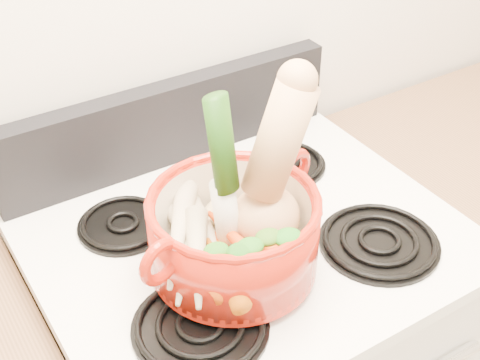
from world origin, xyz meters
TOP-DOWN VIEW (x-y plane):
  - cooktop at (0.00, 1.40)m, footprint 0.78×0.67m
  - control_backsplash at (0.00, 1.70)m, footprint 0.76×0.05m
  - burner_front_left at (-0.19, 1.24)m, footprint 0.22×0.22m
  - burner_front_right at (0.19, 1.24)m, footprint 0.22×0.22m
  - burner_back_left at (-0.19, 1.54)m, footprint 0.17×0.17m
  - burner_back_right at (0.19, 1.54)m, footprint 0.17×0.17m
  - dutch_oven at (-0.08, 1.32)m, footprint 0.36×0.36m
  - pot_handle_left at (-0.23, 1.28)m, footprint 0.08×0.04m
  - pot_handle_right at (0.08, 1.37)m, footprint 0.08×0.04m
  - squash at (-0.01, 1.32)m, footprint 0.23×0.16m
  - leek at (-0.08, 1.34)m, footprint 0.07×0.10m
  - ginger at (-0.05, 1.41)m, footprint 0.09×0.08m
  - parsnip_0 at (-0.11, 1.34)m, footprint 0.07×0.23m
  - parsnip_1 at (-0.16, 1.33)m, footprint 0.16×0.18m
  - parsnip_2 at (-0.13, 1.37)m, footprint 0.05×0.18m
  - parsnip_3 at (-0.16, 1.30)m, footprint 0.13×0.20m
  - parsnip_4 at (-0.16, 1.37)m, footprint 0.17×0.21m
  - carrot_0 at (-0.10, 1.30)m, footprint 0.06×0.18m
  - carrot_1 at (-0.13, 1.26)m, footprint 0.06×0.16m
  - carrot_2 at (-0.04, 1.29)m, footprint 0.07×0.19m
  - carrot_3 at (-0.12, 1.26)m, footprint 0.13×0.11m
  - carrot_4 at (-0.08, 1.30)m, footprint 0.04×0.17m

SIDE VIEW (x-z plane):
  - cooktop at x=0.00m, z-range 0.92..0.95m
  - burner_front_left at x=-0.19m, z-range 0.95..0.97m
  - burner_front_right at x=0.19m, z-range 0.95..0.97m
  - burner_back_left at x=-0.19m, z-range 0.95..0.97m
  - burner_back_right at x=0.19m, z-range 0.95..0.97m
  - carrot_0 at x=-0.10m, z-range 0.99..1.04m
  - ginger at x=-0.05m, z-range 1.00..1.04m
  - parsnip_0 at x=-0.11m, z-range 0.99..1.05m
  - carrot_1 at x=-0.13m, z-range 1.00..1.05m
  - parsnip_1 at x=-0.16m, z-range 1.00..1.05m
  - parsnip_2 at x=-0.13m, z-range 1.00..1.06m
  - carrot_2 at x=-0.04m, z-range 1.00..1.06m
  - carrot_3 at x=-0.12m, z-range 1.01..1.05m
  - dutch_oven at x=-0.08m, z-range 0.97..1.11m
  - control_backsplash at x=0.00m, z-range 0.95..1.13m
  - carrot_4 at x=-0.08m, z-range 1.02..1.06m
  - parsnip_3 at x=-0.16m, z-range 1.01..1.07m
  - parsnip_4 at x=-0.16m, z-range 1.01..1.08m
  - pot_handle_left at x=-0.23m, z-range 1.05..1.13m
  - pot_handle_right at x=0.08m, z-range 1.05..1.13m
  - leek at x=-0.08m, z-range 1.00..1.30m
  - squash at x=-0.01m, z-range 0.98..1.31m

